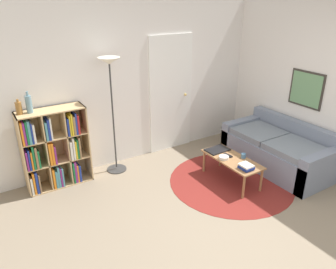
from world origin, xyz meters
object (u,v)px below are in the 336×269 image
at_px(couch, 280,150).
at_px(bottle_left, 19,108).
at_px(bottle_middle, 29,104).
at_px(cup, 244,156).
at_px(bowl, 224,158).
at_px(floor_lamp, 110,80).
at_px(laptop, 217,150).
at_px(coffee_table, 232,161).
at_px(bookshelf, 53,149).

bearing_deg(couch, bottle_left, 159.28).
xyz_separation_m(couch, bottle_middle, (-3.48, 1.35, 1.02)).
bearing_deg(bottle_left, cup, -26.88).
bearing_deg(bowl, floor_lamp, 135.88).
xyz_separation_m(laptop, bowl, (-0.10, -0.27, 0.01)).
distance_m(coffee_table, bowl, 0.14).
bearing_deg(bowl, coffee_table, -26.85).
distance_m(floor_lamp, couch, 2.93).
distance_m(bookshelf, floor_lamp, 1.29).
height_order(floor_lamp, bowl, floor_lamp).
distance_m(coffee_table, bottle_left, 3.05).
bearing_deg(coffee_table, laptop, 91.53).
distance_m(floor_lamp, bowl, 2.01).
bearing_deg(bookshelf, bowl, -30.12).
distance_m(bookshelf, cup, 2.77).
bearing_deg(couch, bookshelf, 157.63).
bearing_deg(bookshelf, bottle_left, 176.38).
height_order(bowl, bottle_middle, bottle_middle).
height_order(couch, bowl, couch).
height_order(couch, bottle_left, bottle_left).
distance_m(bookshelf, bottle_middle, 0.75).
height_order(laptop, bottle_left, bottle_left).
xyz_separation_m(floor_lamp, coffee_table, (1.33, -1.24, -1.14)).
relative_size(couch, coffee_table, 1.81).
xyz_separation_m(couch, bottle_left, (-3.61, 1.36, 0.98)).
height_order(floor_lamp, bottle_middle, floor_lamp).
bearing_deg(floor_lamp, bottle_middle, 176.40).
bearing_deg(bottle_middle, floor_lamp, -3.60).
distance_m(floor_lamp, bottle_left, 1.29).
bearing_deg(couch, cup, -178.04).
relative_size(floor_lamp, cup, 25.40).
distance_m(laptop, cup, 0.44).
height_order(couch, coffee_table, couch).
bearing_deg(bowl, laptop, 68.96).
bearing_deg(bottle_middle, bookshelf, -3.27).
height_order(floor_lamp, coffee_table, floor_lamp).
relative_size(laptop, cup, 5.15).
bearing_deg(bowl, bottle_middle, 151.98).
height_order(floor_lamp, couch, floor_lamp).
height_order(cup, bottle_middle, bottle_middle).
bearing_deg(floor_lamp, coffee_table, -42.93).
xyz_separation_m(couch, laptop, (-1.02, 0.37, 0.11)).
bearing_deg(floor_lamp, cup, -41.46).
bearing_deg(bottle_left, coffee_table, -26.95).
height_order(coffee_table, laptop, laptop).
bearing_deg(coffee_table, bottle_left, 153.05).
bearing_deg(floor_lamp, bookshelf, 176.33).
distance_m(floor_lamp, laptop, 1.94).
distance_m(bowl, bottle_middle, 2.81).
bearing_deg(bookshelf, cup, -29.69).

